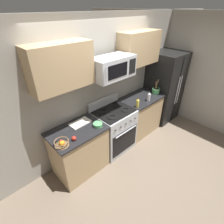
{
  "coord_description": "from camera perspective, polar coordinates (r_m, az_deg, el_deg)",
  "views": [
    {
      "loc": [
        -1.99,
        -1.38,
        2.68
      ],
      "look_at": [
        -0.17,
        0.52,
        1.03
      ],
      "focal_mm": 27.51,
      "sensor_mm": 36.0,
      "label": 1
    }
  ],
  "objects": [
    {
      "name": "wall_right",
      "position": [
        4.71,
        27.58,
        11.39
      ],
      "size": [
        0.1,
        8.0,
        2.6
      ],
      "primitive_type": "cube",
      "color": "#9E998E",
      "rests_on": "ground"
    },
    {
      "name": "prep_bowl",
      "position": [
        2.95,
        -4.76,
        -4.19
      ],
      "size": [
        0.16,
        0.16,
        0.06
      ],
      "color": "#59AD66",
      "rests_on": "counter_left"
    },
    {
      "name": "upper_cabinets_right",
      "position": [
        3.71,
        9.09,
        20.18
      ],
      "size": [
        0.98,
        0.34,
        0.64
      ],
      "color": "tan"
    },
    {
      "name": "bottle_vinegar",
      "position": [
        3.8,
        12.15,
        5.11
      ],
      "size": [
        0.07,
        0.07,
        0.21
      ],
      "color": "silver",
      "rests_on": "counter_right"
    },
    {
      "name": "apple_loose",
      "position": [
        2.72,
        -12.55,
        -8.55
      ],
      "size": [
        0.07,
        0.07,
        0.07
      ],
      "primitive_type": "sphere",
      "color": "red",
      "rests_on": "counter_left"
    },
    {
      "name": "counter_right",
      "position": [
        4.16,
        9.22,
        -0.72
      ],
      "size": [
        0.99,
        0.65,
        0.91
      ],
      "color": "tan",
      "rests_on": "ground"
    },
    {
      "name": "microwave",
      "position": [
        3.01,
        0.18,
        14.69
      ],
      "size": [
        0.78,
        0.44,
        0.36
      ],
      "color": "#B2B5BA"
    },
    {
      "name": "fruit_basket",
      "position": [
        2.67,
        -16.4,
        -9.81
      ],
      "size": [
        0.22,
        0.22,
        0.11
      ],
      "color": "brown",
      "rests_on": "counter_left"
    },
    {
      "name": "upper_cabinets_left",
      "position": [
        2.59,
        -16.58,
        14.23
      ],
      "size": [
        0.93,
        0.34,
        0.64
      ],
      "color": "tan"
    },
    {
      "name": "refrigerator",
      "position": [
        4.65,
        16.86,
        7.85
      ],
      "size": [
        0.8,
        0.76,
        1.76
      ],
      "color": "black",
      "rests_on": "ground"
    },
    {
      "name": "range_oven",
      "position": [
        3.6,
        0.46,
        -5.75
      ],
      "size": [
        0.76,
        0.69,
        1.09
      ],
      "color": "#B2B5BA",
      "rests_on": "ground"
    },
    {
      "name": "cutting_board",
      "position": [
        3.07,
        -10.52,
        -3.58
      ],
      "size": [
        0.37,
        0.22,
        0.02
      ],
      "primitive_type": "cube",
      "rotation": [
        0.0,
        0.0,
        0.03
      ],
      "color": "silver",
      "rests_on": "counter_left"
    },
    {
      "name": "utensil_crock",
      "position": [
        4.18,
        14.35,
        6.98
      ],
      "size": [
        0.17,
        0.17,
        0.34
      ],
      "color": "#59AD66",
      "rests_on": "counter_right"
    },
    {
      "name": "bottle_oil",
      "position": [
        3.5,
        8.51,
        3.08
      ],
      "size": [
        0.07,
        0.07,
        0.21
      ],
      "color": "gold",
      "rests_on": "counter_right"
    },
    {
      "name": "ground_plane",
      "position": [
        3.61,
        7.97,
        -16.27
      ],
      "size": [
        16.0,
        16.0,
        0.0
      ],
      "primitive_type": "plane",
      "color": "#6B5B4C"
    },
    {
      "name": "counter_left",
      "position": [
        3.22,
        -10.84,
        -12.39
      ],
      "size": [
        0.94,
        0.65,
        0.91
      ],
      "color": "tan",
      "rests_on": "ground"
    },
    {
      "name": "wall_back",
      "position": [
        3.43,
        -4.11,
        8.22
      ],
      "size": [
        8.0,
        0.1,
        2.6
      ],
      "primitive_type": "cube",
      "color": "#9E998E",
      "rests_on": "ground"
    }
  ]
}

